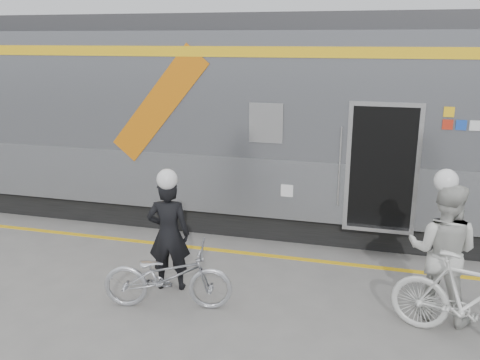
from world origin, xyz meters
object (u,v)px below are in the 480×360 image
(man, at_px, (169,234))
(bicycle_left, at_px, (168,276))
(woman, at_px, (443,251))
(bicycle_right, at_px, (470,300))

(man, xyz_separation_m, bicycle_left, (0.20, -0.55, -0.39))
(man, height_order, bicycle_left, man)
(man, distance_m, bicycle_left, 0.70)
(woman, relative_size, bicycle_right, 0.99)
(man, height_order, woman, woman)
(man, bearing_deg, woman, 170.80)
(woman, bearing_deg, bicycle_left, 26.90)
(man, bearing_deg, bicycle_left, 98.02)
(man, distance_m, bicycle_right, 4.15)
(bicycle_right, bearing_deg, bicycle_left, 108.14)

